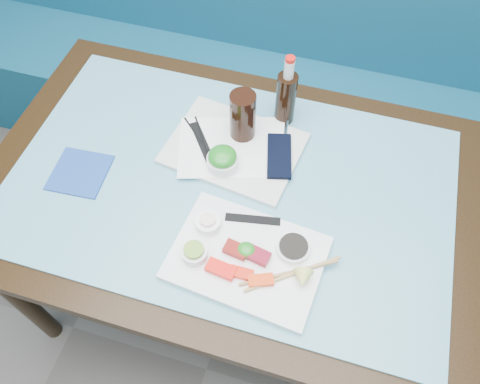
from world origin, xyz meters
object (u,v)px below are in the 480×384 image
(dining_table, at_px, (230,202))
(blue_napkin, at_px, (80,172))
(booth_bench, at_px, (287,83))
(serving_tray, at_px, (234,148))
(sashimi_plate, at_px, (247,258))
(seaweed_bowl, at_px, (223,162))
(cola_bottle_body, at_px, (286,99))
(cola_glass, at_px, (243,116))

(dining_table, bearing_deg, blue_napkin, -168.68)
(booth_bench, distance_m, dining_table, 0.89)
(booth_bench, xyz_separation_m, dining_table, (0.00, -0.84, 0.29))
(serving_tray, bearing_deg, sashimi_plate, -59.86)
(booth_bench, xyz_separation_m, blue_napkin, (-0.42, -0.92, 0.39))
(blue_napkin, bearing_deg, booth_bench, 65.71)
(sashimi_plate, distance_m, seaweed_bowl, 0.29)
(booth_bench, relative_size, blue_napkin, 19.76)
(blue_napkin, bearing_deg, cola_bottle_body, 35.91)
(cola_glass, distance_m, cola_bottle_body, 0.15)
(serving_tray, xyz_separation_m, blue_napkin, (-0.39, -0.20, -0.00))
(dining_table, bearing_deg, booth_bench, 90.00)
(cola_bottle_body, bearing_deg, serving_tray, -124.59)
(cola_bottle_body, bearing_deg, seaweed_bowl, -117.11)
(sashimi_plate, distance_m, cola_glass, 0.41)
(serving_tray, bearing_deg, cola_glass, 87.62)
(sashimi_plate, height_order, blue_napkin, sashimi_plate)
(serving_tray, height_order, seaweed_bowl, seaweed_bowl)
(dining_table, xyz_separation_m, cola_bottle_body, (0.09, 0.28, 0.18))
(seaweed_bowl, distance_m, cola_glass, 0.14)
(blue_napkin, bearing_deg, serving_tray, 27.51)
(dining_table, xyz_separation_m, blue_napkin, (-0.42, -0.08, 0.09))
(dining_table, relative_size, seaweed_bowl, 15.67)
(booth_bench, xyz_separation_m, sashimi_plate, (0.11, -1.05, 0.39))
(sashimi_plate, bearing_deg, seaweed_bowl, 125.25)
(cola_glass, bearing_deg, cola_bottle_body, 46.29)
(cola_glass, bearing_deg, dining_table, -85.73)
(booth_bench, bearing_deg, seaweed_bowl, -92.40)
(seaweed_bowl, xyz_separation_m, cola_glass, (0.02, 0.13, 0.06))
(serving_tray, height_order, cola_glass, cola_glass)
(booth_bench, bearing_deg, cola_bottle_body, -81.13)
(sashimi_plate, bearing_deg, cola_bottle_body, 98.36)
(booth_bench, relative_size, sashimi_plate, 8.09)
(cola_bottle_body, height_order, blue_napkin, cola_bottle_body)
(sashimi_plate, xyz_separation_m, blue_napkin, (-0.53, 0.12, -0.01))
(sashimi_plate, relative_size, serving_tray, 0.99)
(cola_bottle_body, bearing_deg, sashimi_plate, -87.23)
(cola_glass, relative_size, cola_bottle_body, 0.91)
(dining_table, distance_m, blue_napkin, 0.44)
(seaweed_bowl, height_order, cola_bottle_body, cola_bottle_body)
(booth_bench, relative_size, cola_bottle_body, 17.65)
(booth_bench, distance_m, serving_tray, 0.82)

